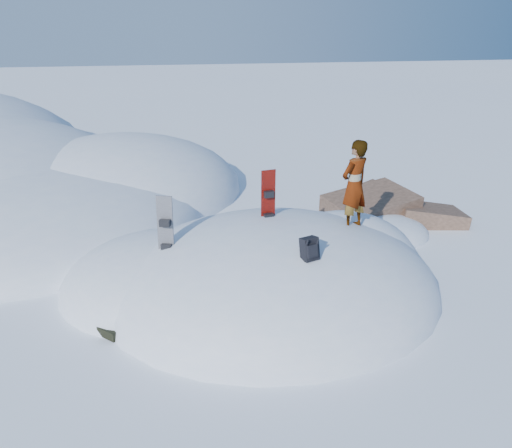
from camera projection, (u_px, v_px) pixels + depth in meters
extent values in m
plane|color=white|center=(273.00, 290.00, 10.52)|extent=(120.00, 120.00, 0.00)
ellipsoid|color=silver|center=(273.00, 290.00, 10.52)|extent=(7.00, 6.00, 3.00)
ellipsoid|color=silver|center=(167.00, 287.00, 10.67)|extent=(4.40, 4.00, 2.20)
ellipsoid|color=silver|center=(341.00, 266.00, 11.56)|extent=(3.60, 3.20, 2.50)
ellipsoid|color=silver|center=(25.00, 224.00, 13.99)|extent=(10.00, 9.00, 2.80)
ellipsoid|color=silver|center=(121.00, 191.00, 16.70)|extent=(8.00, 8.00, 3.60)
ellipsoid|color=silver|center=(36.00, 236.00, 13.17)|extent=(6.00, 5.00, 1.80)
cube|color=brown|center=(369.00, 217.00, 14.21)|extent=(2.82, 2.41, 1.62)
cube|color=brown|center=(427.00, 224.00, 14.21)|extent=(2.16, 1.80, 1.33)
cube|color=brown|center=(372.00, 205.00, 15.45)|extent=(2.08, 2.01, 1.10)
ellipsoid|color=silver|center=(370.00, 235.00, 13.27)|extent=(3.20, 2.40, 1.00)
cube|color=#A81209|center=(268.00, 208.00, 10.44)|extent=(0.31, 0.11, 1.66)
cube|color=black|center=(269.00, 194.00, 10.25)|extent=(0.22, 0.15, 0.13)
cube|color=black|center=(269.00, 217.00, 10.44)|extent=(0.22, 0.15, 0.13)
cube|color=black|center=(166.00, 238.00, 9.70)|extent=(0.35, 0.24, 1.69)
cube|color=black|center=(165.00, 223.00, 9.51)|extent=(0.23, 0.18, 0.14)
cube|color=black|center=(167.00, 247.00, 9.71)|extent=(0.23, 0.18, 0.14)
cube|color=black|center=(309.00, 249.00, 8.85)|extent=(0.37, 0.35, 0.44)
cube|color=black|center=(312.00, 251.00, 8.73)|extent=(0.23, 0.19, 0.24)
cylinder|color=black|center=(307.00, 246.00, 8.70)|extent=(0.03, 0.17, 0.31)
cylinder|color=black|center=(317.00, 245.00, 8.73)|extent=(0.03, 0.17, 0.31)
cube|color=black|center=(118.00, 327.00, 9.10)|extent=(0.74, 0.74, 0.17)
cube|color=black|center=(134.00, 316.00, 9.29)|extent=(0.37, 0.29, 0.11)
imported|color=slate|center=(354.00, 185.00, 10.20)|extent=(0.82, 0.72, 1.88)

